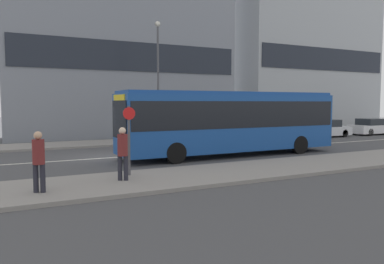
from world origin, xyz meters
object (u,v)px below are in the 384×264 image
parked_car_0 (276,131)px  pedestrian_down_pavement (123,150)px  parked_car_2 (373,127)px  parked_car_1 (325,129)px  city_bus (231,119)px  street_lamp (158,70)px  pedestrian_near_stop (39,158)px  bus_stop_sign (129,135)px

parked_car_0 → pedestrian_down_pavement: size_ratio=2.27×
parked_car_2 → parked_car_1: bearing=179.1°
city_bus → street_lamp: size_ratio=1.47×
city_bus → pedestrian_down_pavement: city_bus is taller
pedestrian_near_stop → street_lamp: 15.19m
pedestrian_near_stop → pedestrian_down_pavement: (2.63, 0.57, 0.00)m
parked_car_0 → city_bus: bearing=-143.6°
parked_car_2 → pedestrian_down_pavement: bearing=-159.0°
pedestrian_down_pavement → pedestrian_near_stop: bearing=38.9°
parked_car_1 → pedestrian_near_stop: 24.09m
parked_car_2 → pedestrian_down_pavement: (-24.77, -9.51, 0.50)m
pedestrian_near_stop → street_lamp: size_ratio=0.22×
pedestrian_down_pavement → bus_stop_sign: size_ratio=0.72×
pedestrian_down_pavement → parked_car_2: bearing=-132.2°
city_bus → street_lamp: bearing=93.9°
parked_car_1 → parked_car_0: bearing=179.4°
parked_car_2 → pedestrian_near_stop: bearing=-159.8°
parked_car_1 → pedestrian_near_stop: pedestrian_near_stop is taller
city_bus → parked_car_2: bearing=11.9°
city_bus → pedestrian_down_pavement: (-6.92, -4.18, -0.74)m
parked_car_0 → parked_car_2: parked_car_2 is taller
pedestrian_near_stop → parked_car_1: bearing=51.1°
city_bus → parked_car_0: (7.42, 5.48, -1.26)m
parked_car_1 → parked_car_2: size_ratio=0.90×
parked_car_2 → pedestrian_near_stop: size_ratio=2.64×
pedestrian_down_pavement → bus_stop_sign: bearing=-94.3°
parked_car_0 → parked_car_1: bearing=-0.6°
parked_car_0 → parked_car_2: size_ratio=0.86×
parked_car_1 → pedestrian_down_pavement: 21.47m
city_bus → bus_stop_sign: 7.32m
parked_car_0 → parked_car_1: parked_car_1 is taller
pedestrian_down_pavement → street_lamp: 13.41m
street_lamp → parked_car_0: bearing=-12.2°
pedestrian_near_stop → pedestrian_down_pavement: size_ratio=1.00×
city_bus → parked_car_2: city_bus is taller
bus_stop_sign → street_lamp: 12.44m
city_bus → pedestrian_down_pavement: size_ratio=6.60×
parked_car_2 → pedestrian_down_pavement: size_ratio=2.63×
city_bus → bus_stop_sign: size_ratio=4.73×
parked_car_0 → bus_stop_sign: bus_stop_sign is taller
parked_car_1 → city_bus: bearing=-156.2°
parked_car_2 → bus_stop_sign: (-24.31, -8.75, 0.94)m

